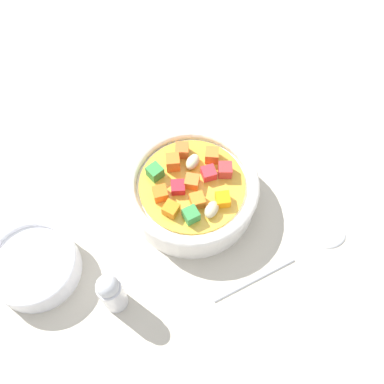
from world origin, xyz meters
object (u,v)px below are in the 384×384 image
at_px(spoon, 305,252).
at_px(pepper_shaker, 110,292).
at_px(soup_bowl_main, 192,190).
at_px(side_bowl_small, 34,265).

distance_m(spoon, pepper_shaker, 0.25).
bearing_deg(soup_bowl_main, pepper_shaker, -0.79).
relative_size(spoon, pepper_shaker, 2.25).
height_order(soup_bowl_main, side_bowl_small, soup_bowl_main).
bearing_deg(side_bowl_small, soup_bowl_main, 150.80).
relative_size(soup_bowl_main, spoon, 0.96).
xyz_separation_m(spoon, side_bowl_small, (0.20, -0.27, 0.02)).
bearing_deg(pepper_shaker, spoon, 137.85).
distance_m(spoon, side_bowl_small, 0.34).
bearing_deg(side_bowl_small, spoon, 127.45).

